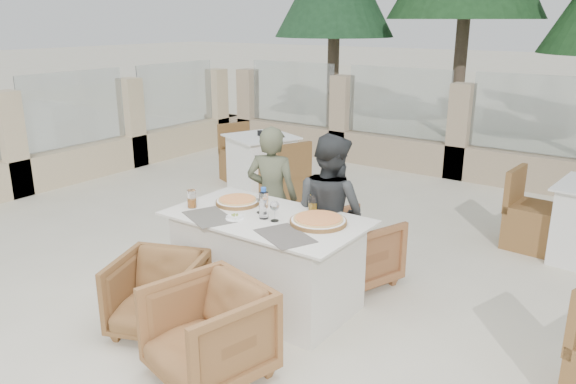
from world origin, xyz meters
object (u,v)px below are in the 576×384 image
Objects in this scene: beer_glass_left at (192,199)px; armchair_far_right at (354,249)px; wine_glass_centre at (260,202)px; armchair_far_left at (266,235)px; pizza_right at (318,220)px; armchair_near_right at (208,332)px; pizza_left at (238,201)px; diner_left at (272,197)px; water_bottle at (264,203)px; armchair_near_left at (158,294)px; wine_glass_near at (275,210)px; beer_glass_right at (313,203)px; bg_table_a at (261,163)px; olive_dish at (235,217)px; diner_right at (330,213)px; dining_table at (267,261)px.

armchair_far_right is (1.03, 0.95, -0.53)m from beer_glass_left.
armchair_far_left is at bearing 124.32° from wine_glass_centre.
pizza_right is 1.23m from armchair_near_right.
diner_left is (-0.04, 0.54, -0.12)m from pizza_left.
pizza_left is at bearing 159.10° from water_bottle.
diner_left is (-0.82, -0.12, 0.37)m from armchair_far_right.
armchair_far_right is 0.51× the size of diner_left.
diner_left reaches higher than armchair_near_left.
wine_glass_near is 0.14× the size of diner_left.
armchair_near_left is (-0.32, -0.85, -0.57)m from wine_glass_centre.
armchair_near_right is at bearing -69.84° from wine_glass_centre.
beer_glass_right is 0.09× the size of bg_table_a.
pizza_right is 1.03m from diner_left.
diner_left is at bearing 122.60° from water_bottle.
wine_glass_centre is 1.67× the size of olive_dish.
olive_dish is at bearing 45.91° from armchair_near_left.
beer_glass_left is 0.09× the size of bg_table_a.
wine_glass_centre is 0.13× the size of diner_right.
dining_table is 0.68m from diner_right.
pizza_left is 0.54× the size of armchair_far_right.
pizza_right is at bearing 6.60° from wine_glass_centre.
armchair_near_right is 0.51× the size of diner_right.
beer_glass_right is (0.12, 0.36, -0.02)m from wine_glass_near.
armchair_far_right is (0.48, 0.73, -0.55)m from wine_glass_centre.
water_bottle is (0.01, -0.04, 0.51)m from dining_table.
armchair_near_left is (-0.42, -0.77, -0.60)m from water_bottle.
armchair_far_left is 0.88m from diner_right.
beer_glass_right reaches higher than pizza_right.
diner_right reaches higher than armchair_far_left.
pizza_right reaches higher than armchair_far_right.
beer_glass_left is 1.37× the size of olive_dish.
armchair_near_right is at bearing -73.73° from dining_table.
olive_dish reaches higher than armchair_near_right.
water_bottle is 0.86m from diner_left.
dining_table is at bearing -126.32° from beer_glass_right.
armchair_far_right reaches higher than armchair_near_left.
diner_left is (0.07, 0.01, 0.39)m from armchair_far_left.
diner_right reaches higher than bg_table_a.
water_bottle is 1.39× the size of wine_glass_near.
armchair_near_right is (0.46, -0.82, -0.47)m from olive_dish.
wine_glass_near is (0.21, -0.09, 0.00)m from wine_glass_centre.
beer_glass_right is at bearing 93.49° from diner_right.
beer_glass_left is at bearing 49.86° from diner_right.
diner_left is (-0.34, 0.61, -0.18)m from wine_glass_centre.
pizza_left is 1.13m from armchair_far_right.
bg_table_a is at bearing 117.08° from beer_glass_left.
bg_table_a is (-2.14, 2.56, -0.48)m from wine_glass_near.
armchair_near_right reaches higher than armchair_far_right.
diner_right is (0.15, 0.59, -0.17)m from wine_glass_near.
armchair_far_left is 0.38× the size of bg_table_a.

